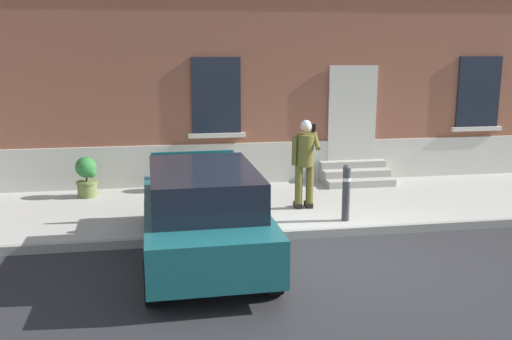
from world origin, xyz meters
TOP-DOWN VIEW (x-y plane):
  - ground_plane at (0.00, 0.00)m, footprint 80.00×80.00m
  - sidewalk at (0.00, 2.80)m, footprint 24.00×3.60m
  - curb_edge at (0.00, 0.94)m, footprint 24.00×0.12m
  - building_facade at (0.00, 5.29)m, footprint 24.00×1.52m
  - entrance_stoop at (1.82, 4.23)m, footprint 1.58×0.96m
  - hatchback_car_teal at (-2.06, 0.14)m, footprint 1.85×4.10m
  - bollard_near_person at (0.63, 1.35)m, footprint 0.15×0.15m
  - bollard_far_left at (-2.68, 1.35)m, footprint 0.15×0.15m
  - person_on_phone at (0.09, 2.26)m, footprint 0.51×0.46m
  - planter_olive at (-4.22, 3.91)m, footprint 0.44×0.44m
  - planter_terracotta at (-2.15, 4.12)m, footprint 0.44×0.44m

SIDE VIEW (x-z plane):
  - ground_plane at x=0.00m, z-range 0.00..0.00m
  - sidewalk at x=0.00m, z-range 0.00..0.15m
  - curb_edge at x=0.00m, z-range 0.00..0.15m
  - entrance_stoop at x=1.82m, z-range 0.10..0.58m
  - planter_olive at x=-4.22m, z-range 0.18..1.04m
  - planter_terracotta at x=-2.15m, z-range 0.18..1.04m
  - bollard_near_person at x=0.63m, z-range 0.19..1.24m
  - bollard_far_left at x=-2.68m, z-range 0.19..1.24m
  - hatchback_car_teal at x=-2.06m, z-range 0.04..1.54m
  - person_on_phone at x=0.09m, z-range 0.28..2.03m
  - building_facade at x=0.00m, z-range -0.02..7.48m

